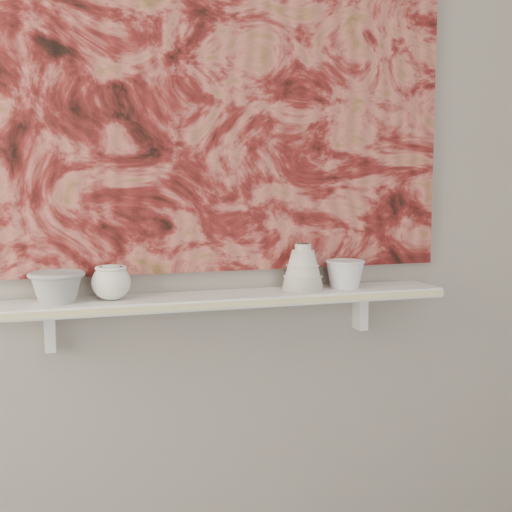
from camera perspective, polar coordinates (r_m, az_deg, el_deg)
name	(u,v)px	position (r m, az deg, el deg)	size (l,w,h in m)	color
wall_back	(212,153)	(2.19, -3.56, 8.24)	(3.60, 3.60, 0.00)	gray
shelf	(221,299)	(2.12, -2.85, -3.48)	(1.40, 0.18, 0.03)	white
shelf_stripe	(229,305)	(2.04, -2.18, -3.91)	(1.40, 0.01, 0.02)	beige
bracket_left	(50,330)	(2.13, -16.19, -5.73)	(0.03, 0.06, 0.12)	white
bracket_right	(360,311)	(2.37, 8.33, -4.37)	(0.03, 0.06, 0.12)	white
painting	(213,88)	(2.19, -3.50, 13.23)	(1.50, 0.03, 1.10)	maroon
house_motif	(350,191)	(2.31, 7.55, 5.17)	(0.09, 0.00, 0.08)	black
bowl_grey	(57,287)	(2.05, -15.65, -2.37)	(0.16, 0.16, 0.09)	gray
cup_cream	(111,282)	(2.06, -11.51, -2.08)	(0.11, 0.11, 0.10)	white
bell_vessel	(303,267)	(2.19, 3.77, -0.88)	(0.13, 0.13, 0.14)	silver
bowl_white	(345,274)	(2.25, 7.13, -1.43)	(0.12, 0.12, 0.09)	white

